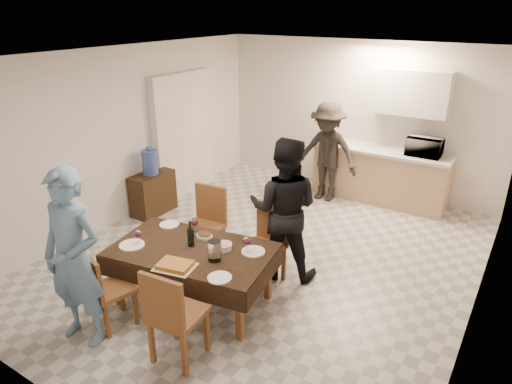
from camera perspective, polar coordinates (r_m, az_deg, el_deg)
floor at (r=6.16m, az=1.43°, el=-8.12°), size 5.00×6.00×0.02m
ceiling at (r=5.33m, az=1.70°, el=16.71°), size 5.00×6.00×0.02m
wall_back at (r=8.23m, az=12.55°, el=9.07°), size 5.00×0.02×2.60m
wall_front at (r=3.63m, az=-24.15°, el=-10.09°), size 5.00×0.02×2.60m
wall_left at (r=7.16m, az=-15.95°, el=6.78°), size 0.02×6.00×2.60m
wall_right at (r=4.91m, az=27.42°, el=-2.14°), size 0.02×6.00×2.60m
stub_partition at (r=7.99m, az=-9.01°, el=7.08°), size 0.15×1.40×2.10m
kitchen_base_cabinet at (r=8.00m, az=15.22°, el=1.91°), size 2.20×0.60×0.86m
kitchen_worktop at (r=7.86m, az=15.55°, el=5.02°), size 2.24×0.64×0.05m
upper_cabinet at (r=7.70m, az=18.79°, el=11.71°), size 1.20×0.34×0.70m
dining_table at (r=5.04m, az=-8.00°, el=-7.36°), size 1.88×1.29×0.68m
chair_near_left at (r=4.90m, az=-18.45°, el=-10.88°), size 0.49×0.50×0.47m
chair_near_right at (r=4.28m, az=-10.70°, el=-14.11°), size 0.50×0.50×0.54m
chair_far_left at (r=5.75m, az=-7.23°, el=-3.74°), size 0.50×0.50×0.54m
chair_far_right at (r=5.29m, az=0.41°, el=-6.25°), size 0.46×0.46×0.52m
console at (r=7.46m, az=-12.75°, el=-0.15°), size 0.36×0.72×0.67m
water_jug at (r=7.28m, az=-13.10°, el=3.65°), size 0.25×0.25×0.38m
wine_bottle at (r=5.01m, az=-8.18°, el=-5.19°), size 0.07×0.07×0.30m
water_pitcher at (r=4.74m, az=-5.22°, el=-7.32°), size 0.14×0.14×0.22m
savoury_tart at (r=4.71m, az=-10.10°, el=-9.00°), size 0.45×0.37×0.05m
salad_bowl at (r=4.96m, az=-4.03°, el=-6.81°), size 0.18×0.18×0.07m
mushroom_dish at (r=5.23m, az=-6.48°, el=-5.49°), size 0.19×0.19×0.03m
wine_glass_a at (r=5.17m, az=-14.57°, el=-5.52°), size 0.08×0.08×0.19m
wine_glass_b at (r=4.85m, az=-1.16°, el=-6.60°), size 0.09×0.09×0.20m
wine_glass_c at (r=5.29m, az=-7.65°, el=-4.17°), size 0.09×0.09×0.20m
plate_near_left at (r=5.21m, az=-15.26°, el=-6.41°), size 0.28×0.28×0.02m
plate_near_right at (r=4.49m, az=-4.56°, el=-10.65°), size 0.24×0.24×0.01m
plate_far_left at (r=5.58m, az=-10.77°, el=-4.01°), size 0.24×0.24×0.01m
plate_far_right at (r=4.91m, az=-0.33°, el=-7.45°), size 0.26×0.26×0.01m
microwave at (r=7.66m, az=20.31°, el=5.33°), size 0.53×0.36×0.29m
person_near at (r=4.68m, az=-21.83°, el=-7.76°), size 0.72×0.53×1.81m
person_far at (r=5.42m, az=3.53°, el=-2.16°), size 1.02×0.90×1.76m
person_kitchen at (r=7.73m, az=8.84°, el=4.92°), size 1.08×0.62×1.68m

